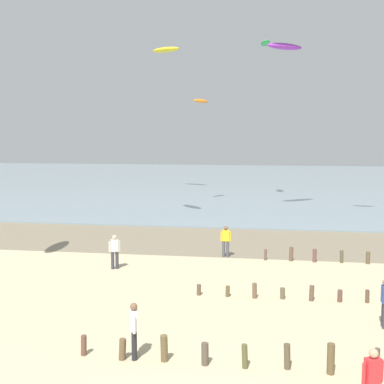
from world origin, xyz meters
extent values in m
cube|color=#84755B|center=(0.00, 20.49, 0.00)|extent=(120.00, 8.23, 0.01)
cube|color=#7F939E|center=(0.00, 59.60, 0.05)|extent=(160.00, 70.00, 0.10)
cylinder|color=brown|center=(-3.59, 3.90, 0.31)|extent=(0.18, 0.18, 0.62)
cylinder|color=brown|center=(-2.35, 3.79, 0.32)|extent=(0.23, 0.22, 0.65)
cylinder|color=brown|center=(-1.10, 3.85, 0.40)|extent=(0.22, 0.24, 0.81)
cylinder|color=brown|center=(0.11, 3.81, 0.33)|extent=(0.22, 0.22, 0.66)
cylinder|color=brown|center=(1.26, 3.78, 0.35)|extent=(0.20, 0.17, 0.71)
cylinder|color=brown|center=(2.46, 3.92, 0.36)|extent=(0.21, 0.22, 0.74)
cylinder|color=brown|center=(3.65, 3.79, 0.43)|extent=(0.22, 0.24, 0.87)
cylinder|color=brown|center=(4.91, 3.90, 0.39)|extent=(0.15, 0.17, 0.78)
cylinder|color=brown|center=(-0.89, 10.00, 0.22)|extent=(0.18, 0.19, 0.45)
cylinder|color=brown|center=(0.31, 9.98, 0.22)|extent=(0.18, 0.17, 0.45)
cylinder|color=brown|center=(1.41, 9.95, 0.31)|extent=(0.20, 0.19, 0.63)
cylinder|color=brown|center=(2.54, 10.03, 0.23)|extent=(0.21, 0.21, 0.46)
cylinder|color=brown|center=(3.68, 9.96, 0.31)|extent=(0.21, 0.20, 0.63)
cylinder|color=brown|center=(4.79, 9.98, 0.24)|extent=(0.19, 0.21, 0.49)
cylinder|color=brown|center=(5.85, 10.04, 0.26)|extent=(0.17, 0.17, 0.52)
cylinder|color=brown|center=(1.85, 16.20, 0.29)|extent=(0.16, 0.16, 0.59)
cylinder|color=brown|center=(3.19, 16.23, 0.37)|extent=(0.22, 0.21, 0.75)
cylinder|color=brown|center=(4.39, 16.19, 0.34)|extent=(0.21, 0.23, 0.68)
cylinder|color=brown|center=(5.76, 16.21, 0.33)|extent=(0.20, 0.21, 0.67)
cylinder|color=brown|center=(7.08, 16.19, 0.32)|extent=(0.22, 0.24, 0.65)
cube|color=red|center=(4.31, 1.68, 1.18)|extent=(0.42, 0.35, 0.60)
sphere|color=tan|center=(4.31, 1.68, 1.60)|extent=(0.22, 0.22, 0.22)
cylinder|color=red|center=(4.09, 1.58, 1.13)|extent=(0.09, 0.09, 0.52)
cylinder|color=red|center=(4.53, 1.78, 1.13)|extent=(0.09, 0.09, 0.52)
cylinder|color=#232328|center=(-2.05, 4.02, 0.44)|extent=(0.16, 0.16, 0.88)
cylinder|color=#232328|center=(-1.99, 3.81, 0.44)|extent=(0.16, 0.16, 0.88)
cube|color=white|center=(-2.02, 3.91, 1.18)|extent=(0.31, 0.41, 0.60)
sphere|color=brown|center=(-2.02, 3.91, 1.60)|extent=(0.22, 0.22, 0.22)
cylinder|color=white|center=(-2.09, 4.14, 1.13)|extent=(0.09, 0.09, 0.52)
cylinder|color=white|center=(-1.95, 3.68, 1.13)|extent=(0.09, 0.09, 0.52)
cylinder|color=#383842|center=(5.91, 7.60, 0.44)|extent=(0.16, 0.16, 0.88)
cylinder|color=#2D4CA5|center=(5.92, 7.73, 1.13)|extent=(0.09, 0.09, 0.52)
cylinder|color=#383842|center=(-5.65, 13.34, 0.44)|extent=(0.16, 0.16, 0.88)
cylinder|color=#383842|center=(-5.45, 13.43, 0.44)|extent=(0.16, 0.16, 0.88)
cube|color=white|center=(-5.55, 13.38, 1.18)|extent=(0.42, 0.36, 0.60)
sphere|color=beige|center=(-5.55, 13.38, 1.60)|extent=(0.22, 0.22, 0.22)
cylinder|color=white|center=(-5.76, 13.28, 1.13)|extent=(0.09, 0.09, 0.52)
cylinder|color=white|center=(-5.33, 13.49, 1.13)|extent=(0.09, 0.09, 0.52)
cylinder|color=#4C4C56|center=(-0.41, 16.59, 0.44)|extent=(0.16, 0.16, 0.88)
cylinder|color=#4C4C56|center=(-0.19, 16.60, 0.44)|extent=(0.16, 0.16, 0.88)
cube|color=yellow|center=(-0.30, 16.59, 1.18)|extent=(0.37, 0.24, 0.60)
sphere|color=brown|center=(-0.30, 16.59, 1.60)|extent=(0.22, 0.22, 0.22)
cylinder|color=yellow|center=(-0.54, 16.58, 1.13)|extent=(0.09, 0.09, 0.52)
cylinder|color=yellow|center=(-0.06, 16.60, 1.13)|extent=(0.09, 0.09, 0.52)
ellipsoid|color=green|center=(1.59, 38.96, 15.20)|extent=(1.07, 2.71, 0.52)
ellipsoid|color=orange|center=(-4.27, 36.59, 9.71)|extent=(1.61, 2.04, 0.52)
ellipsoid|color=purple|center=(3.15, 31.70, 13.63)|extent=(3.36, 2.76, 0.73)
ellipsoid|color=yellow|center=(-9.10, 44.44, 15.72)|extent=(3.62, 2.47, 0.57)
camera|label=1|loc=(1.74, -9.81, 6.67)|focal=46.43mm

